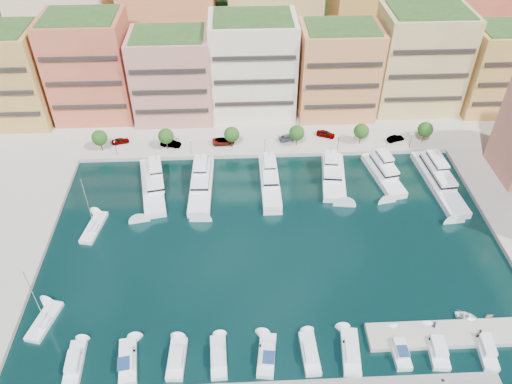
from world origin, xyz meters
TOP-DOWN VIEW (x-y plane):
  - ground at (0.00, 0.00)m, footprint 400.00×400.00m
  - north_quay at (0.00, 62.00)m, footprint 220.00×64.00m
  - hillside at (0.00, 110.00)m, footprint 240.00×40.00m
  - finger_pier at (30.00, -22.00)m, footprint 32.00×5.00m
  - apartment_0 at (-66.00, 49.99)m, footprint 22.00×16.50m
  - apartment_1 at (-44.00, 51.99)m, footprint 20.00×16.50m
  - apartment_2 at (-23.00, 49.99)m, footprint 20.00×15.50m
  - apartment_3 at (-2.00, 51.99)m, footprint 22.00×16.50m
  - apartment_4 at (20.00, 49.99)m, footprint 20.00×15.50m
  - apartment_5 at (42.00, 51.99)m, footprint 22.00×16.50m
  - apartment_6 at (64.00, 49.99)m, footprint 20.00×15.50m
  - backblock_0 at (-55.00, 74.00)m, footprint 26.00×18.00m
  - backblock_1 at (-25.00, 74.00)m, footprint 26.00×18.00m
  - backblock_2 at (5.00, 74.00)m, footprint 26.00×18.00m
  - backblock_3 at (35.00, 74.00)m, footprint 26.00×18.00m
  - backblock_4 at (65.00, 74.00)m, footprint 26.00×18.00m
  - tree_0 at (-40.00, 33.50)m, footprint 3.80×3.80m
  - tree_1 at (-24.00, 33.50)m, footprint 3.80×3.80m
  - tree_2 at (-8.00, 33.50)m, footprint 3.80×3.80m
  - tree_3 at (8.00, 33.50)m, footprint 3.80×3.80m
  - tree_4 at (24.00, 33.50)m, footprint 3.80×3.80m
  - tree_5 at (40.00, 33.50)m, footprint 3.80×3.80m
  - lamppost_0 at (-36.00, 31.20)m, footprint 0.30×0.30m
  - lamppost_1 at (-18.00, 31.20)m, footprint 0.30×0.30m
  - lamppost_2 at (0.00, 31.20)m, footprint 0.30×0.30m
  - lamppost_3 at (18.00, 31.20)m, footprint 0.30×0.30m
  - lamppost_4 at (36.00, 31.20)m, footprint 0.30×0.30m
  - yacht_1 at (-26.10, 19.78)m, footprint 8.02×20.51m
  - yacht_2 at (-15.10, 19.80)m, footprint 5.35×20.21m
  - yacht_3 at (0.49, 20.42)m, footprint 4.20×18.74m
  - yacht_4 at (15.28, 21.24)m, footprint 7.09×17.34m
  - yacht_5 at (27.04, 21.57)m, footprint 7.25×16.75m
  - yacht_6 at (39.00, 18.41)m, footprint 6.57×23.43m
  - cruiser_0 at (-33.57, -24.59)m, footprint 2.87×8.08m
  - cruiser_1 at (-25.21, -24.61)m, footprint 3.82×8.34m
  - cruiser_2 at (-17.41, -24.58)m, footprint 3.08×7.50m
  - cruiser_3 at (-10.75, -24.58)m, footprint 2.85×7.72m
  - cruiser_4 at (-2.99, -24.60)m, footprint 3.72×8.07m
  - cruiser_5 at (3.99, -24.58)m, footprint 2.83×7.83m
  - cruiser_6 at (10.65, -24.59)m, footprint 3.68×8.83m
  - cruiser_7 at (18.61, -24.60)m, footprint 2.48×7.22m
  - cruiser_8 at (24.81, -24.58)m, footprint 3.49×7.96m
  - cruiser_9 at (32.74, -24.60)m, footprint 3.35×8.95m
  - sailboat_0 at (-40.67, -16.20)m, footprint 4.80×8.69m
  - sailboat_2 at (-36.82, 6.65)m, footprint 4.39×9.56m
  - tender_2 at (31.91, -18.48)m, footprint 4.20×3.48m
  - tender_3 at (36.00, -18.70)m, footprint 1.93×1.76m
  - car_0 at (-35.97, 36.49)m, footprint 4.50×2.73m
  - car_1 at (-23.25, 34.57)m, footprint 5.31×2.94m
  - car_2 at (-10.09, 35.06)m, footprint 5.71×2.76m
  - car_3 at (6.26, 36.05)m, footprint 5.35×3.49m
  - car_4 at (15.98, 37.12)m, footprint 5.12×3.70m
  - car_5 at (33.26, 34.28)m, footprint 4.66×2.80m
  - person_0 at (25.22, -21.01)m, footprint 0.74×0.76m
  - person_1 at (32.13, -22.88)m, footprint 1.03×0.92m

SIDE VIEW (x-z plane):
  - ground at x=0.00m, z-range 0.00..0.00m
  - north_quay at x=0.00m, z-range -1.00..1.00m
  - hillside at x=0.00m, z-range -29.00..29.00m
  - finger_pier at x=30.00m, z-range -1.00..1.00m
  - sailboat_2 at x=-36.82m, z-range -6.29..6.91m
  - sailboat_0 at x=-40.67m, z-range -6.28..6.92m
  - tender_2 at x=31.91m, z-range 0.00..0.75m
  - tender_3 at x=36.00m, z-range 0.00..0.87m
  - cruiser_9 at x=32.74m, z-range -0.73..1.82m
  - cruiser_6 at x=10.65m, z-range -0.73..1.82m
  - cruiser_0 at x=-33.57m, z-range -0.73..1.82m
  - cruiser_5 at x=3.99m, z-range -0.73..1.82m
  - cruiser_8 at x=24.81m, z-range -0.73..1.82m
  - cruiser_3 at x=-10.75m, z-range -0.73..1.82m
  - cruiser_2 at x=-17.41m, z-range -0.73..1.82m
  - cruiser_1 at x=-25.21m, z-range -0.76..1.90m
  - cruiser_4 at x=-2.99m, z-range -0.76..1.90m
  - cruiser_7 at x=18.61m, z-range -0.76..1.90m
  - yacht_1 at x=-26.10m, z-range -2.56..4.74m
  - yacht_4 at x=15.28m, z-range -2.56..4.74m
  - yacht_6 at x=39.00m, z-range -2.44..4.86m
  - yacht_2 at x=-15.10m, z-range -2.44..4.86m
  - yacht_3 at x=0.49m, z-range -2.44..4.86m
  - yacht_5 at x=27.04m, z-range -2.44..4.86m
  - car_0 at x=-35.97m, z-range 1.00..2.43m
  - car_3 at x=6.26m, z-range 1.00..2.44m
  - car_5 at x=33.26m, z-range 1.00..2.45m
  - car_2 at x=-10.09m, z-range 1.00..2.57m
  - car_4 at x=15.98m, z-range 1.00..2.62m
  - car_1 at x=-23.25m, z-range 1.00..2.66m
  - person_1 at x=32.13m, z-range 1.00..2.75m
  - person_0 at x=25.22m, z-range 1.00..2.76m
  - lamppost_0 at x=-36.00m, z-range 1.73..5.93m
  - lamppost_1 at x=-18.00m, z-range 1.73..5.93m
  - lamppost_2 at x=0.00m, z-range 1.73..5.93m
  - lamppost_3 at x=18.00m, z-range 1.73..5.93m
  - lamppost_4 at x=36.00m, z-range 1.73..5.93m
  - tree_0 at x=-40.00m, z-range 1.92..7.57m
  - tree_1 at x=-24.00m, z-range 1.92..7.57m
  - tree_2 at x=-8.00m, z-range 1.92..7.57m
  - tree_3 at x=8.00m, z-range 1.92..7.57m
  - tree_4 at x=24.00m, z-range 1.92..7.57m
  - tree_5 at x=40.00m, z-range 1.92..7.57m
  - apartment_2 at x=-23.00m, z-range 0.91..23.71m
  - apartment_6 at x=64.00m, z-range 0.91..23.71m
  - apartment_4 at x=20.00m, z-range 0.91..24.71m
  - apartment_0 at x=-66.00m, z-range 0.91..25.71m
  - apartment_3 at x=-2.00m, z-range 0.91..26.71m
  - apartment_5 at x=42.00m, z-range 0.91..27.71m
  - apartment_1 at x=-44.00m, z-range 0.91..27.71m
  - backblock_0 at x=-55.00m, z-range 1.00..31.00m
  - backblock_1 at x=-25.00m, z-range 1.00..31.00m
  - backblock_2 at x=5.00m, z-range 1.00..31.00m
  - backblock_3 at x=35.00m, z-range 1.00..31.00m
  - backblock_4 at x=65.00m, z-range 1.00..31.00m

